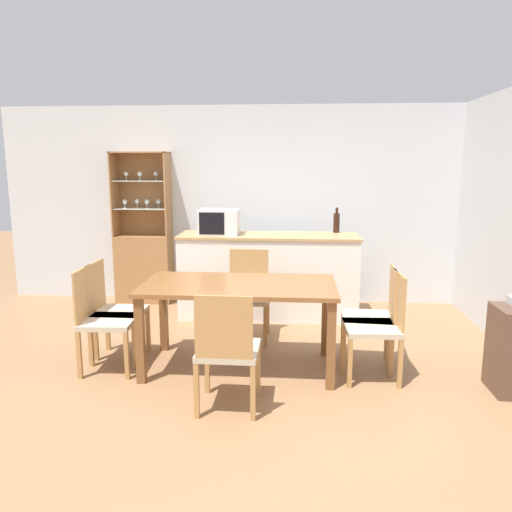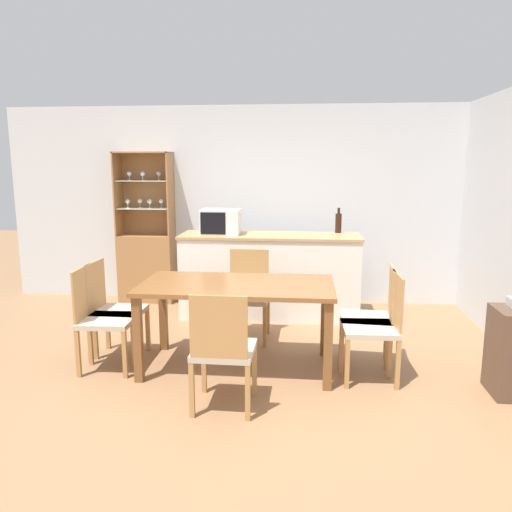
{
  "view_description": "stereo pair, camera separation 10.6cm",
  "coord_description": "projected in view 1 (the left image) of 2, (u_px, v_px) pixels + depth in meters",
  "views": [
    {
      "loc": [
        0.47,
        -3.91,
        1.82
      ],
      "look_at": [
        0.08,
        1.11,
        0.88
      ],
      "focal_mm": 35.0,
      "sensor_mm": 36.0,
      "label": 1
    },
    {
      "loc": [
        0.57,
        -3.91,
        1.82
      ],
      "look_at": [
        0.08,
        1.11,
        0.88
      ],
      "focal_mm": 35.0,
      "sensor_mm": 36.0,
      "label": 2
    }
  ],
  "objects": [
    {
      "name": "kitchen_counter",
      "position": [
        268.0,
        275.0,
        5.96
      ],
      "size": [
        2.12,
        0.63,
        0.99
      ],
      "color": "white",
      "rests_on": "ground_plane"
    },
    {
      "name": "dining_chair_side_right_near",
      "position": [
        377.0,
        326.0,
        4.21
      ],
      "size": [
        0.47,
        0.47,
        0.92
      ],
      "rotation": [
        0.0,
        0.0,
        1.62
      ],
      "color": "#C1B299",
      "rests_on": "ground_plane"
    },
    {
      "name": "display_cabinet",
      "position": [
        144.0,
        257.0,
        6.6
      ],
      "size": [
        0.72,
        0.35,
        1.96
      ],
      "color": "#A37042",
      "rests_on": "ground_plane"
    },
    {
      "name": "dining_chair_side_left_near",
      "position": [
        103.0,
        319.0,
        4.39
      ],
      "size": [
        0.47,
        0.47,
        0.92
      ],
      "rotation": [
        0.0,
        0.0,
        -1.52
      ],
      "color": "#C1B299",
      "rests_on": "ground_plane"
    },
    {
      "name": "ground_plane",
      "position": [
        237.0,
        382.0,
        4.2
      ],
      "size": [
        18.0,
        18.0,
        0.0
      ],
      "primitive_type": "plane",
      "color": "#936B47"
    },
    {
      "name": "dining_chair_head_near",
      "position": [
        227.0,
        350.0,
        3.66
      ],
      "size": [
        0.45,
        0.45,
        0.92
      ],
      "rotation": [
        0.0,
        0.0,
        -0.02
      ],
      "color": "#C1B299",
      "rests_on": "ground_plane"
    },
    {
      "name": "wine_bottle",
      "position": [
        336.0,
        222.0,
        6.03
      ],
      "size": [
        0.08,
        0.08,
        0.3
      ],
      "color": "black",
      "rests_on": "kitchen_counter"
    },
    {
      "name": "wall_back",
      "position": [
        259.0,
        205.0,
        6.55
      ],
      "size": [
        6.8,
        0.06,
        2.55
      ],
      "color": "silver",
      "rests_on": "ground_plane"
    },
    {
      "name": "dining_chair_side_right_far",
      "position": [
        373.0,
        316.0,
        4.46
      ],
      "size": [
        0.48,
        0.48,
        0.92
      ],
      "rotation": [
        0.0,
        0.0,
        1.5
      ],
      "color": "#C1B299",
      "rests_on": "ground_plane"
    },
    {
      "name": "dining_chair_head_far",
      "position": [
        247.0,
        295.0,
        5.19
      ],
      "size": [
        0.45,
        0.45,
        0.92
      ],
      "rotation": [
        0.0,
        0.0,
        3.13
      ],
      "color": "#C1B299",
      "rests_on": "ground_plane"
    },
    {
      "name": "microwave",
      "position": [
        219.0,
        222.0,
        5.88
      ],
      "size": [
        0.46,
        0.35,
        0.29
      ],
      "color": "silver",
      "rests_on": "kitchen_counter"
    },
    {
      "name": "dining_chair_side_left_far",
      "position": [
        114.0,
        310.0,
        4.65
      ],
      "size": [
        0.45,
        0.45,
        0.92
      ],
      "rotation": [
        0.0,
        0.0,
        -1.58
      ],
      "color": "#C1B299",
      "rests_on": "ground_plane"
    },
    {
      "name": "dining_table",
      "position": [
        239.0,
        294.0,
        4.39
      ],
      "size": [
        1.69,
        0.87,
        0.78
      ],
      "color": "brown",
      "rests_on": "ground_plane"
    }
  ]
}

